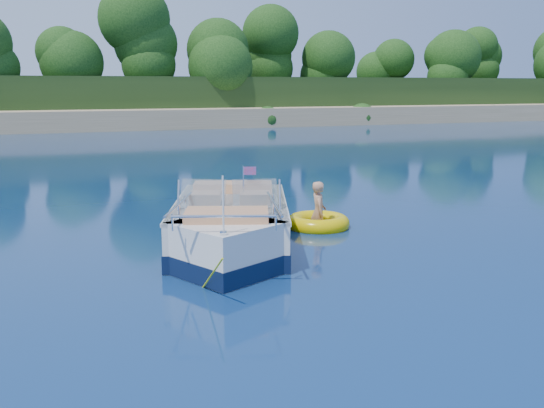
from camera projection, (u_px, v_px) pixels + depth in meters
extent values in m
plane|color=#0A2146|center=(193.00, 258.00, 11.75)|extent=(160.00, 160.00, 0.00)
cube|color=#988258|center=(77.00, 122.00, 46.53)|extent=(170.00, 8.00, 2.00)
cube|color=#1A3113|center=(64.00, 105.00, 71.22)|extent=(170.00, 56.00, 6.00)
cylinder|color=black|center=(73.00, 85.00, 49.67)|extent=(0.44, 0.44, 3.60)
sphere|color=black|center=(70.00, 42.00, 49.01)|extent=(5.94, 5.94, 5.94)
cylinder|color=black|center=(305.00, 91.00, 54.87)|extent=(0.44, 0.44, 2.60)
sphere|color=black|center=(306.00, 63.00, 54.39)|extent=(4.29, 4.29, 4.29)
cylinder|color=black|center=(535.00, 88.00, 65.92)|extent=(0.44, 0.44, 3.00)
sphere|color=black|center=(537.00, 61.00, 65.37)|extent=(4.95, 4.95, 4.95)
cube|color=silver|center=(231.00, 228.00, 12.70)|extent=(3.51, 4.73, 1.18)
cube|color=silver|center=(227.00, 255.00, 10.73)|extent=(2.11, 2.11, 1.18)
cube|color=#0C1733|center=(231.00, 236.00, 12.73)|extent=(3.56, 4.79, 0.34)
cube|color=#0C1733|center=(227.00, 263.00, 10.76)|extent=(2.16, 2.16, 0.34)
cube|color=#A87758|center=(232.00, 210.00, 12.96)|extent=(2.67, 3.39, 0.11)
cube|color=silver|center=(231.00, 202.00, 12.59)|extent=(3.55, 4.75, 0.07)
cube|color=black|center=(235.00, 205.00, 14.96)|extent=(0.71, 0.57, 1.01)
cube|color=#8C9EA5|center=(203.00, 194.00, 11.75)|extent=(0.91, 0.66, 0.54)
cube|color=#8C9EA5|center=(255.00, 194.00, 11.77)|extent=(0.91, 0.46, 0.54)
cube|color=tan|center=(206.00, 204.00, 12.30)|extent=(0.78, 0.78, 0.45)
cube|color=tan|center=(255.00, 203.00, 12.32)|extent=(0.78, 0.78, 0.45)
cube|color=tan|center=(233.00, 192.00, 13.68)|extent=(1.85, 1.16, 0.43)
cube|color=tan|center=(227.00, 221.00, 10.83)|extent=(1.67, 1.28, 0.38)
cylinder|color=silver|center=(223.00, 205.00, 9.69)|extent=(0.04, 0.04, 0.95)
cube|color=red|center=(250.00, 171.00, 11.68)|extent=(0.24, 0.10, 0.16)
cube|color=silver|center=(223.00, 233.00, 9.72)|extent=(0.13, 0.10, 0.06)
cylinder|color=#CFD917|center=(212.00, 274.00, 9.44)|extent=(0.04, 1.21, 0.86)
torus|color=#E2BE02|center=(318.00, 223.00, 14.27)|extent=(1.63, 1.63, 0.40)
torus|color=red|center=(318.00, 222.00, 14.27)|extent=(1.34, 1.34, 0.13)
imported|color=tan|center=(318.00, 228.00, 14.22)|extent=(0.56, 0.88, 1.60)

